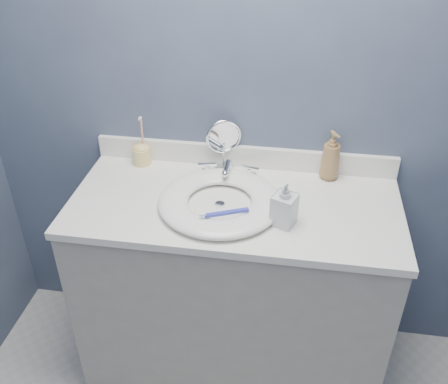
% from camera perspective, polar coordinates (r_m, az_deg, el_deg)
% --- Properties ---
extents(back_wall, '(2.20, 0.02, 2.40)m').
position_cam_1_polar(back_wall, '(1.93, 2.48, 11.39)').
color(back_wall, '#424B63').
rests_on(back_wall, ground).
extents(vanity_cabinet, '(1.20, 0.55, 0.85)m').
position_cam_1_polar(vanity_cabinet, '(2.13, 1.07, -11.24)').
color(vanity_cabinet, '#ABA59C').
rests_on(vanity_cabinet, ground).
extents(countertop, '(1.22, 0.57, 0.03)m').
position_cam_1_polar(countertop, '(1.85, 1.21, -1.52)').
color(countertop, white).
rests_on(countertop, vanity_cabinet).
extents(backsplash, '(1.22, 0.02, 0.09)m').
position_cam_1_polar(backsplash, '(2.04, 2.25, 4.08)').
color(backsplash, white).
rests_on(backsplash, countertop).
extents(basin, '(0.45, 0.45, 0.04)m').
position_cam_1_polar(basin, '(1.81, -0.48, -1.04)').
color(basin, white).
rests_on(basin, countertop).
extents(drain, '(0.04, 0.04, 0.01)m').
position_cam_1_polar(drain, '(1.82, -0.47, -1.43)').
color(drain, silver).
rests_on(drain, countertop).
extents(faucet, '(0.25, 0.13, 0.07)m').
position_cam_1_polar(faucet, '(1.97, 0.45, 2.39)').
color(faucet, silver).
rests_on(faucet, countertop).
extents(makeup_mirror, '(0.14, 0.08, 0.21)m').
position_cam_1_polar(makeup_mirror, '(1.99, -0.02, 5.73)').
color(makeup_mirror, silver).
rests_on(makeup_mirror, countertop).
extents(soap_bottle_amber, '(0.10, 0.11, 0.20)m').
position_cam_1_polar(soap_bottle_amber, '(1.97, 12.13, 4.10)').
color(soap_bottle_amber, olive).
rests_on(soap_bottle_amber, countertop).
extents(soap_bottle_clear, '(0.10, 0.10, 0.17)m').
position_cam_1_polar(soap_bottle_clear, '(1.70, 6.94, -1.25)').
color(soap_bottle_clear, silver).
rests_on(soap_bottle_clear, countertop).
extents(toothbrush_holder, '(0.07, 0.07, 0.21)m').
position_cam_1_polar(toothbrush_holder, '(2.08, -9.41, 4.41)').
color(toothbrush_holder, '#F0D578').
rests_on(toothbrush_holder, countertop).
extents(toothbrush_lying, '(0.17, 0.08, 0.02)m').
position_cam_1_polar(toothbrush_lying, '(1.71, 0.09, -2.42)').
color(toothbrush_lying, '#323BB1').
rests_on(toothbrush_lying, basin).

